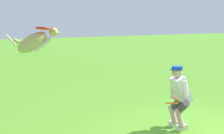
{
  "coord_description": "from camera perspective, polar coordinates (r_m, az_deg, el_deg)",
  "views": [
    {
      "loc": [
        4.17,
        4.67,
        2.29
      ],
      "look_at": [
        1.33,
        -1.01,
        1.31
      ],
      "focal_mm": 52.46,
      "sensor_mm": 36.0,
      "label": 1
    }
  ],
  "objects": [
    {
      "name": "frisbee_flying",
      "position": [
        6.32,
        -12.03,
        6.59
      ],
      "size": [
        0.3,
        0.31,
        0.09
      ],
      "primitive_type": "cylinder",
      "rotation": [
        -0.16,
        0.12,
        2.94
      ],
      "color": "red"
    },
    {
      "name": "frisbee_held",
      "position": [
        6.55,
        10.4,
        -6.2
      ],
      "size": [
        0.35,
        0.35,
        0.09
      ],
      "primitive_type": "cylinder",
      "rotation": [
        -0.21,
        -0.08,
        2.27
      ],
      "color": "orange",
      "rests_on": "person"
    },
    {
      "name": "dog",
      "position": [
        6.31,
        -13.31,
        4.3
      ],
      "size": [
        1.02,
        0.34,
        0.57
      ],
      "rotation": [
        0.0,
        0.0,
        3.06
      ],
      "color": "tan"
    },
    {
      "name": "person",
      "position": [
        6.88,
        11.63,
        -4.77
      ],
      "size": [
        0.62,
        0.65,
        1.29
      ],
      "rotation": [
        0.0,
        0.0,
        -0.12
      ],
      "color": "silver",
      "rests_on": "ground_plane"
    }
  ]
}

